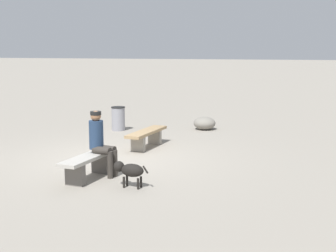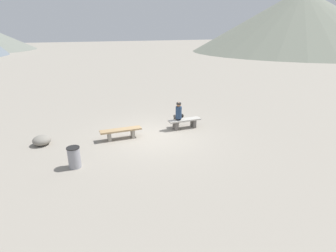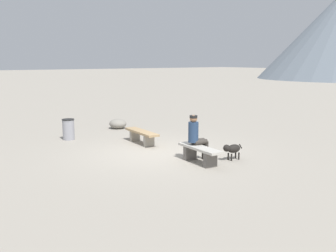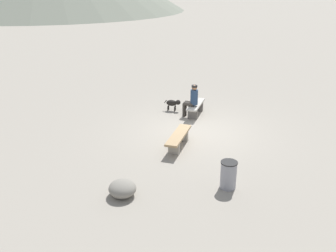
{
  "view_description": "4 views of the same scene",
  "coord_description": "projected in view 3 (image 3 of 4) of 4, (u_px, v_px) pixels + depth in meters",
  "views": [
    {
      "loc": [
        9.54,
        4.42,
        2.51
      ],
      "look_at": [
        -0.55,
        1.2,
        0.75
      ],
      "focal_mm": 49.39,
      "sensor_mm": 36.0,
      "label": 1
    },
    {
      "loc": [
        -4.14,
        -9.92,
        4.43
      ],
      "look_at": [
        0.63,
        -0.03,
        0.38
      ],
      "focal_mm": 27.87,
      "sensor_mm": 36.0,
      "label": 2
    },
    {
      "loc": [
        9.48,
        -6.56,
        2.81
      ],
      "look_at": [
        -1.49,
        1.5,
        0.49
      ],
      "focal_mm": 41.4,
      "sensor_mm": 36.0,
      "label": 3
    },
    {
      "loc": [
        -11.98,
        -1.72,
        5.08
      ],
      "look_at": [
        -1.48,
        0.68,
        0.71
      ],
      "focal_mm": 39.33,
      "sensor_mm": 36.0,
      "label": 4
    }
  ],
  "objects": [
    {
      "name": "ground",
      "position": [
        157.0,
        154.0,
        11.84
      ],
      "size": [
        210.0,
        210.0,
        0.06
      ],
      "primitive_type": "cube",
      "color": "gray"
    },
    {
      "name": "bench_left",
      "position": [
        142.0,
        134.0,
        13.13
      ],
      "size": [
        1.79,
        0.53,
        0.45
      ],
      "rotation": [
        0.0,
        0.0,
        -0.08
      ],
      "color": "gray",
      "rests_on": "ground"
    },
    {
      "name": "bench_right",
      "position": [
        200.0,
        152.0,
        10.63
      ],
      "size": [
        1.6,
        0.52,
        0.46
      ],
      "rotation": [
        0.0,
        0.0,
        -0.08
      ],
      "color": "#605B56",
      "rests_on": "ground"
    },
    {
      "name": "seated_person",
      "position": [
        196.0,
        135.0,
        10.86
      ],
      "size": [
        0.38,
        0.59,
        1.31
      ],
      "rotation": [
        0.0,
        0.0,
        -0.21
      ],
      "color": "navy",
      "rests_on": "ground"
    },
    {
      "name": "dog",
      "position": [
        232.0,
        149.0,
        10.98
      ],
      "size": [
        0.26,
        0.69,
        0.47
      ],
      "rotation": [
        0.0,
        0.0,
        4.67
      ],
      "color": "black",
      "rests_on": "ground"
    },
    {
      "name": "trash_bin",
      "position": [
        68.0,
        129.0,
        13.8
      ],
      "size": [
        0.44,
        0.44,
        0.74
      ],
      "color": "gray",
      "rests_on": "ground"
    },
    {
      "name": "boulder",
      "position": [
        118.0,
        124.0,
        16.08
      ],
      "size": [
        0.96,
        0.95,
        0.41
      ],
      "primitive_type": "ellipsoid",
      "rotation": [
        0.0,
        0.0,
        3.64
      ],
      "color": "gray",
      "rests_on": "ground"
    }
  ]
}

